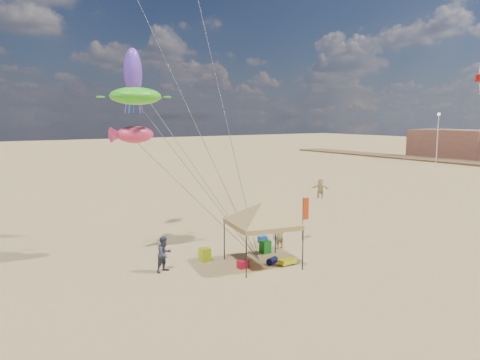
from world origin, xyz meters
The scene contains 20 objects.
ground centered at (0.00, 0.00, 0.00)m, with size 280.00×280.00×0.00m, color tan.
canopy_tent centered at (-0.68, -0.02, 3.14)m, with size 5.99×5.99×3.78m.
feather_flag centered at (4.30, 2.25, 1.82)m, with size 0.40×0.14×2.70m.
cooler_red centered at (-1.80, 0.07, 0.19)m, with size 0.54×0.38×0.38m, color red.
cooler_blue centered at (1.87, 3.29, 0.19)m, with size 0.54×0.38×0.38m, color #13339B.
bag_navy centered at (-0.21, -0.28, 0.18)m, with size 0.36×0.36×0.60m, color #0C0B34.
bag_orange centered at (-2.30, 3.19, 0.18)m, with size 0.36×0.36×0.60m, color #DC570C.
chair_green centered at (0.69, 1.51, 0.35)m, with size 0.50×0.50×0.70m, color #17811F.
chair_yellow centered at (-2.84, 2.10, 0.35)m, with size 0.50×0.50×0.70m, color #B9D017.
crate_grey centered at (0.76, -0.90, 0.14)m, with size 0.34×0.30×0.28m, color gray.
beach_cart centered at (0.36, -0.81, 0.20)m, with size 0.90×0.50×0.24m, color yellow.
person_near_a centered at (1.90, 1.75, 0.82)m, with size 0.60×0.39×1.65m, color #9F835B.
person_near_b centered at (-5.29, 1.79, 0.89)m, with size 0.86×0.67×1.78m, color #353948.
person_near_c centered at (1.98, 2.28, 0.81)m, with size 1.04×0.60×1.62m, color silver.
person_far_c centered at (15.53, 12.49, 0.92)m, with size 1.71×0.55×1.85m, color tan.
building_north centered at (67.00, 30.00, 2.60)m, with size 10.00×14.00×5.20m, color #8C5947.
lamp_north centered at (55.00, 26.00, 5.52)m, with size 0.50×0.50×8.25m.
turtle_kite centered at (-5.47, 4.47, 8.60)m, with size 2.69×2.15×0.90m, color #3DD620.
fish_kite centered at (-5.45, 4.76, 6.63)m, with size 2.02×1.01×0.90m, color #FF3869.
squid_kite centered at (-3.86, 8.89, 10.23)m, with size 1.12×1.12×2.90m, color #7041D7.
Camera 1 is at (-14.34, -18.15, 7.53)m, focal length 34.14 mm.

